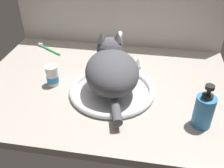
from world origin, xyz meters
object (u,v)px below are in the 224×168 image
sink_basin (112,90)px  pill_bottle (52,76)px  cat (112,68)px  toothbrush (48,49)px  faucet (120,54)px  soap_pump_bottle (204,111)px

sink_basin → pill_bottle: bearing=176.8°
cat → toothbrush: 48.22cm
sink_basin → faucet: bearing=90.0°
cat → pill_bottle: cat is taller
faucet → pill_bottle: size_ratio=2.31×
sink_basin → pill_bottle: (-24.79, 1.39, 2.98)cm
sink_basin → faucet: size_ratio=1.70×
sink_basin → toothbrush: (-38.17, 30.42, -0.38)cm
faucet → toothbrush: faucet is taller
sink_basin → soap_pump_bottle: (32.52, -12.91, 5.10)cm
sink_basin → toothbrush: size_ratio=2.22×
sink_basin → toothbrush: 48.82cm
pill_bottle → soap_pump_bottle: (57.31, -14.30, 2.12)cm
cat → pill_bottle: size_ratio=4.42×
cat → toothbrush: bearing=142.8°
sink_basin → pill_bottle: 25.01cm
faucet → toothbrush: 40.12cm
cat → soap_pump_bottle: bearing=-24.1°
soap_pump_bottle → toothbrush: 83.10cm
faucet → soap_pump_bottle: 46.02cm
sink_basin → pill_bottle: pill_bottle is taller
faucet → toothbrush: bearing=164.2°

